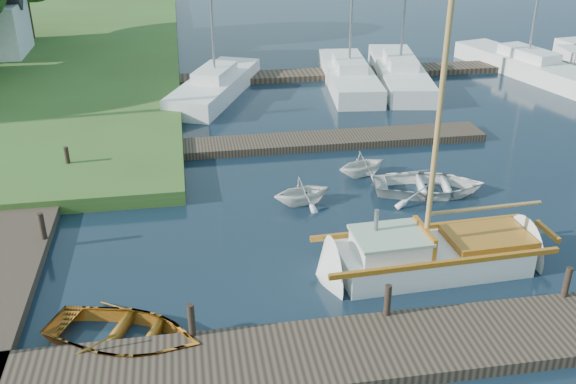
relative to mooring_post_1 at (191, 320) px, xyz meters
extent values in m
plane|color=black|center=(3.00, 5.00, -0.70)|extent=(160.00, 160.00, 0.00)
cube|color=#2D201B|center=(3.00, -1.00, -0.55)|extent=(18.00, 2.20, 0.30)
cube|color=#2D201B|center=(-5.00, 7.00, -0.55)|extent=(2.20, 18.00, 0.30)
cube|color=#2D201B|center=(5.00, 11.50, -0.55)|extent=(14.00, 1.60, 0.30)
cube|color=#2D201B|center=(13.00, 21.00, -0.55)|extent=(30.00, 1.60, 0.30)
cylinder|color=black|center=(0.00, 0.00, 0.00)|extent=(0.16, 0.16, 0.80)
cylinder|color=black|center=(4.50, 0.00, 0.00)|extent=(0.16, 0.16, 0.80)
cylinder|color=black|center=(9.00, 0.00, 0.00)|extent=(0.16, 0.16, 0.80)
cylinder|color=black|center=(-4.00, 5.00, 0.00)|extent=(0.16, 0.16, 0.80)
cylinder|color=black|center=(-4.00, 10.00, 0.00)|extent=(0.16, 0.16, 0.80)
cube|color=white|center=(6.40, 2.16, -0.47)|extent=(5.08, 2.21, 0.90)
cone|color=white|center=(9.45, 2.30, -0.47)|extent=(1.38, 2.01, 1.96)
cone|color=white|center=(3.46, 2.04, -0.47)|extent=(1.08, 2.00, 1.96)
cube|color=#92470C|center=(6.36, 3.10, 0.04)|extent=(6.20, 0.39, 0.14)
cube|color=#92470C|center=(6.44, 1.23, 0.04)|extent=(6.20, 0.39, 0.14)
cube|color=#92470C|center=(9.80, 2.31, 0.04)|extent=(0.17, 1.10, 0.14)
cube|color=white|center=(5.21, 2.11, 0.20)|extent=(1.86, 1.48, 0.44)
cube|color=#9BB598|center=(5.21, 2.11, 0.45)|extent=(1.96, 1.58, 0.08)
cube|color=#92470C|center=(6.15, 2.15, 0.28)|extent=(0.18, 1.40, 0.60)
cylinder|color=slate|center=(4.89, 2.40, 0.78)|extent=(0.12, 0.12, 0.60)
cube|color=#92470C|center=(8.00, 2.23, 0.08)|extent=(2.26, 1.59, 0.20)
cylinder|color=#A58543|center=(6.20, 2.16, 4.18)|extent=(0.14, 0.14, 8.40)
cylinder|color=#A58543|center=(7.80, 2.23, 0.98)|extent=(3.20, 0.24, 0.10)
imported|color=#92470C|center=(-1.52, 0.30, -0.33)|extent=(4.35, 3.82, 0.75)
imported|color=white|center=(3.74, 6.54, -0.19)|extent=(2.25, 2.04, 1.02)
imported|color=white|center=(8.04, 6.61, -0.32)|extent=(4.10, 3.26, 0.76)
imported|color=white|center=(6.24, 8.39, -0.20)|extent=(2.29, 2.13, 0.99)
cube|color=white|center=(1.71, 18.61, -0.25)|extent=(5.17, 8.25, 0.90)
cube|color=white|center=(1.71, 18.61, 0.45)|extent=(2.39, 3.13, 0.50)
cube|color=white|center=(8.52, 19.27, -0.25)|extent=(3.01, 8.45, 0.90)
cube|color=white|center=(8.52, 19.27, 0.45)|extent=(1.68, 3.02, 0.50)
cube|color=white|center=(11.27, 19.44, -0.25)|extent=(3.72, 9.43, 0.90)
cube|color=white|center=(11.27, 19.44, 0.45)|extent=(1.92, 3.41, 0.50)
cube|color=white|center=(18.45, 19.64, -0.25)|extent=(4.53, 9.77, 0.90)
cube|color=white|center=(18.45, 19.64, 0.45)|extent=(2.20, 3.58, 0.50)
cylinder|color=#332114|center=(-9.00, 31.00, 1.64)|extent=(0.36, 0.36, 3.67)
camera|label=1|loc=(0.21, -11.67, 8.72)|focal=40.00mm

